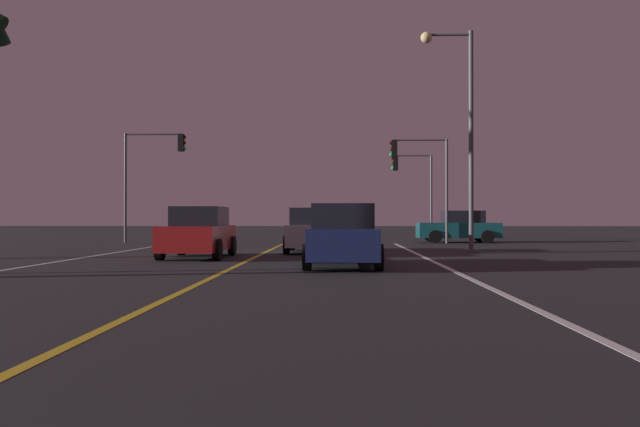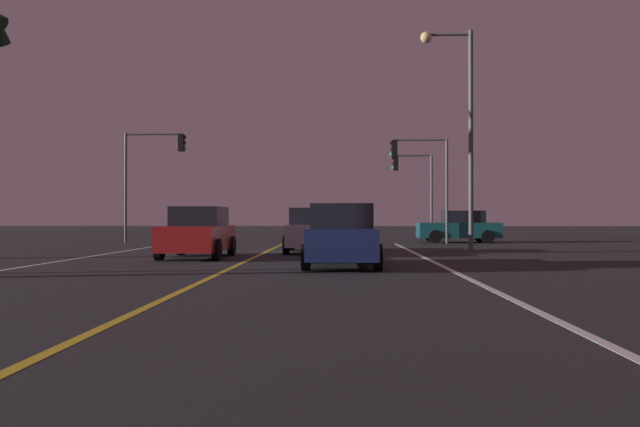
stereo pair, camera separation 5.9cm
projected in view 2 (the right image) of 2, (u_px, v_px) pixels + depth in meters
name	position (u px, v px, depth m)	size (l,w,h in m)	color
lane_edge_right	(480.00, 284.00, 12.67)	(0.16, 39.15, 0.01)	silver
lane_center_divider	(199.00, 283.00, 12.85)	(0.16, 39.15, 0.01)	gold
car_oncoming	(198.00, 233.00, 21.05)	(2.02, 4.30, 1.70)	black
car_lead_same_lane	(342.00, 237.00, 17.12)	(2.02, 4.30, 1.70)	black
car_ahead_far	(312.00, 231.00, 24.32)	(2.02, 4.30, 1.70)	black
car_crossing_side	(459.00, 227.00, 33.74)	(4.30, 2.02, 1.70)	black
traffic_light_near_right	(419.00, 166.00, 32.72)	(3.03, 0.36, 5.41)	#4C4C51
traffic_light_near_left	(154.00, 162.00, 33.17)	(3.28, 0.36, 5.76)	#4C4C51
traffic_light_far_right	(412.00, 177.00, 38.21)	(2.48, 0.36, 5.14)	#4C4C51
street_lamp_right_far	(460.00, 113.00, 24.25)	(2.02, 0.44, 8.52)	#4C4C51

